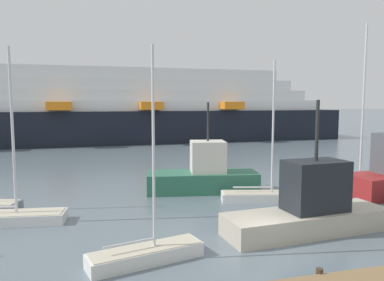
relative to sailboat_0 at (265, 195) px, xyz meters
name	(u,v)px	position (x,y,z in m)	size (l,w,h in m)	color
ground_plane	(272,253)	(-3.33, -7.59, -0.44)	(600.00, 600.00, 0.00)	slate
sailboat_0	(265,195)	(0.00, 0.00, 0.00)	(5.69, 2.68, 8.94)	white
sailboat_1	(146,252)	(-8.61, -7.16, -0.02)	(4.80, 2.36, 8.54)	white
sailboat_2	(356,175)	(9.50, 3.39, 0.11)	(6.70, 3.02, 12.39)	#2D6B51
sailboat_3	(7,215)	(-15.00, -0.62, -0.01)	(6.02, 2.26, 9.16)	white
fishing_boat_0	(204,175)	(-3.04, 3.56, 0.75)	(8.13, 3.92, 6.34)	#2D6B51
fishing_boat_1	(310,208)	(-0.40, -5.75, 0.77)	(8.54, 3.07, 6.45)	#BCB29E
cruise_ship	(61,110)	(-15.43, 39.62, 4.74)	(91.72, 16.12, 16.18)	black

